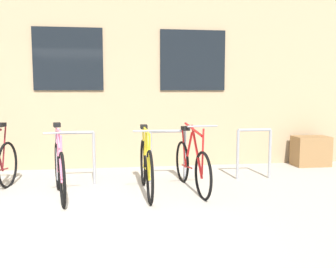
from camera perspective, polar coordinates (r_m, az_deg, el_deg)
name	(u,v)px	position (r m, az deg, el deg)	size (l,w,h in m)	color
ground_plane	(40,226)	(4.64, -18.66, -12.97)	(42.00, 42.00, 0.00)	#B2ADA0
storefront_building	(81,21)	(10.91, -12.88, 16.13)	(28.00, 6.48, 6.74)	tan
bike_rack	(76,152)	(6.31, -13.67, -2.66)	(6.63, 0.05, 0.88)	gray
bicycle_yellow	(146,166)	(5.69, -3.30, -4.84)	(0.44, 1.82, 1.01)	black
bicycle_red	(192,165)	(5.88, 3.58, -4.63)	(0.44, 1.77, 1.06)	black
bicycle_pink	(60,169)	(5.68, -15.96, -5.09)	(0.50, 1.68, 1.06)	black
planter_box	(311,151)	(8.25, 20.63, -2.40)	(0.70, 0.44, 0.60)	olive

